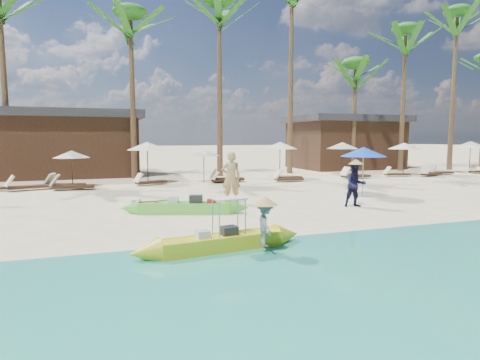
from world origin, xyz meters
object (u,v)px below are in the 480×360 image
object	(u,v)px
yellow_canoe	(222,242)
blue_umbrella	(364,152)
green_canoe	(185,207)
tourist	(231,178)

from	to	relation	value
yellow_canoe	blue_umbrella	distance (m)	10.15
green_canoe	yellow_canoe	bearing A→B (deg)	-73.37
green_canoe	blue_umbrella	size ratio (longest dim) A/B	2.19
yellow_canoe	tourist	distance (m)	6.64
yellow_canoe	tourist	size ratio (longest dim) A/B	2.29
green_canoe	yellow_canoe	distance (m)	4.70
blue_umbrella	green_canoe	bearing A→B (deg)	-170.95
green_canoe	tourist	world-z (taller)	tourist
blue_umbrella	yellow_canoe	bearing A→B (deg)	-143.36
green_canoe	tourist	bearing A→B (deg)	53.18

